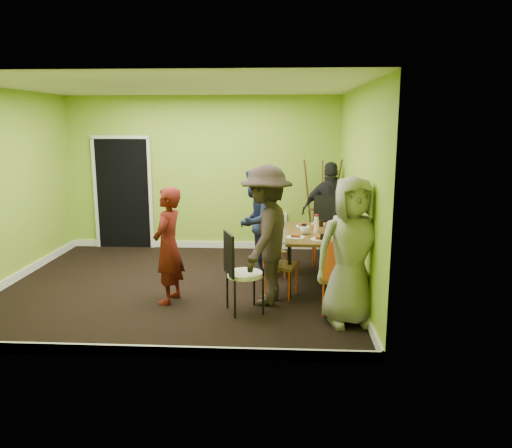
{
  "coord_description": "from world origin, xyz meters",
  "views": [
    {
      "loc": [
        1.49,
        -6.84,
        2.33
      ],
      "look_at": [
        1.11,
        0.0,
        0.93
      ],
      "focal_mm": 35.0,
      "sensor_mm": 36.0,
      "label": 1
    }
  ],
  "objects": [
    {
      "name": "plate_far_front",
      "position": [
        1.99,
        -0.17,
        0.76
      ],
      "size": [
        0.26,
        0.26,
        0.01
      ],
      "primitive_type": "cylinder",
      "color": "white",
      "rests_on": "dining_table"
    },
    {
      "name": "plate_wall_front",
      "position": [
        2.29,
        0.05,
        0.76
      ],
      "size": [
        0.27,
        0.27,
        0.01
      ],
      "primitive_type": "cylinder",
      "color": "white",
      "rests_on": "dining_table"
    },
    {
      "name": "chair_left_far",
      "position": [
        1.26,
        0.51,
        0.48
      ],
      "size": [
        0.45,
        0.44,
        0.86
      ],
      "rotation": [
        0.0,
        0.0,
        -1.27
      ],
      "color": "#EB4E16",
      "rests_on": "ground"
    },
    {
      "name": "chair_left_near",
      "position": [
        1.39,
        -0.34,
        0.53
      ],
      "size": [
        0.49,
        0.49,
        0.94
      ],
      "rotation": [
        0.0,
        0.0,
        -1.88
      ],
      "color": "#EB4E16",
      "rests_on": "ground"
    },
    {
      "name": "glass_back",
      "position": [
        2.07,
        0.73,
        0.8
      ],
      "size": [
        0.07,
        0.07,
        0.1
      ],
      "primitive_type": "cylinder",
      "color": "black",
      "rests_on": "dining_table"
    },
    {
      "name": "plate_wall_back",
      "position": [
        2.28,
        0.53,
        0.76
      ],
      "size": [
        0.21,
        0.21,
        0.01
      ],
      "primitive_type": "cylinder",
      "color": "white",
      "rests_on": "dining_table"
    },
    {
      "name": "person_left_far",
      "position": [
        1.06,
        0.65,
        0.82
      ],
      "size": [
        0.87,
        0.97,
        1.65
      ],
      "primitive_type": "imported",
      "rotation": [
        0.0,
        0.0,
        -1.95
      ],
      "color": "#161E37",
      "rests_on": "ground"
    },
    {
      "name": "plate_near_left",
      "position": [
        1.79,
        0.7,
        0.76
      ],
      "size": [
        0.22,
        0.22,
        0.01
      ],
      "primitive_type": "cylinder",
      "color": "white",
      "rests_on": "dining_table"
    },
    {
      "name": "chair_bentwood",
      "position": [
        0.95,
        -0.97,
        0.56
      ],
      "size": [
        0.52,
        0.51,
        1.02
      ],
      "rotation": [
        0.0,
        0.0,
        -1.2
      ],
      "color": "black",
      "rests_on": "ground"
    },
    {
      "name": "dining_table",
      "position": [
        1.97,
        0.3,
        0.7
      ],
      "size": [
        0.9,
        1.5,
        0.75
      ],
      "color": "black",
      "rests_on": "ground"
    },
    {
      "name": "person_left_near",
      "position": [
        1.27,
        -0.6,
        0.9
      ],
      "size": [
        0.93,
        1.29,
        1.81
      ],
      "primitive_type": "imported",
      "rotation": [
        0.0,
        0.0,
        -1.81
      ],
      "color": "#2C211D",
      "rests_on": "ground"
    },
    {
      "name": "person_standing",
      "position": [
        0.01,
        -0.66,
        0.76
      ],
      "size": [
        0.46,
        0.61,
        1.52
      ],
      "primitive_type": "imported",
      "rotation": [
        0.0,
        0.0,
        -1.76
      ],
      "color": "#53120E",
      "rests_on": "ground"
    },
    {
      "name": "thermos",
      "position": [
        1.97,
        0.32,
        0.87
      ],
      "size": [
        0.06,
        0.06,
        0.23
      ],
      "primitive_type": "cylinder",
      "color": "white",
      "rests_on": "dining_table"
    },
    {
      "name": "orange_bottle",
      "position": [
        1.94,
        0.49,
        0.79
      ],
      "size": [
        0.04,
        0.04,
        0.08
      ],
      "primitive_type": "cylinder",
      "color": "#EB4E16",
      "rests_on": "dining_table"
    },
    {
      "name": "room_walls",
      "position": [
        -0.02,
        0.04,
        0.99
      ],
      "size": [
        5.04,
        4.54,
        2.82
      ],
      "color": "#93BA2F",
      "rests_on": "ground"
    },
    {
      "name": "plate_near_right",
      "position": [
        1.66,
        -0.07,
        0.76
      ],
      "size": [
        0.26,
        0.26,
        0.01
      ],
      "primitive_type": "cylinder",
      "color": "white",
      "rests_on": "dining_table"
    },
    {
      "name": "cup_b",
      "position": [
        2.17,
        0.34,
        0.8
      ],
      "size": [
        0.1,
        0.1,
        0.09
      ],
      "primitive_type": "imported",
      "color": "white",
      "rests_on": "dining_table"
    },
    {
      "name": "glass_front",
      "position": [
        2.02,
        -0.23,
        0.8
      ],
      "size": [
        0.07,
        0.07,
        0.09
      ],
      "primitive_type": "cylinder",
      "color": "black",
      "rests_on": "dining_table"
    },
    {
      "name": "ground",
      "position": [
        0.0,
        0.0,
        0.0
      ],
      "size": [
        5.0,
        5.0,
        0.0
      ],
      "primitive_type": "plane",
      "color": "black",
      "rests_on": "ground"
    },
    {
      "name": "chair_back_end",
      "position": [
        2.23,
        1.44,
        0.8
      ],
      "size": [
        0.53,
        0.6,
        1.13
      ],
      "rotation": [
        0.0,
        0.0,
        3.0
      ],
      "color": "#EB4E16",
      "rests_on": "ground"
    },
    {
      "name": "easel",
      "position": [
        2.16,
        1.94,
        0.84
      ],
      "size": [
        0.68,
        0.64,
        1.71
      ],
      "color": "brown",
      "rests_on": "ground"
    },
    {
      "name": "plate_far_back",
      "position": [
        2.04,
        0.88,
        0.76
      ],
      "size": [
        0.21,
        0.21,
        0.01
      ],
      "primitive_type": "cylinder",
      "color": "white",
      "rests_on": "dining_table"
    },
    {
      "name": "chair_front_end",
      "position": [
        2.17,
        -1.02,
        0.54
      ],
      "size": [
        0.5,
        0.5,
        0.95
      ],
      "rotation": [
        0.0,
        0.0,
        -0.32
      ],
      "color": "#EB4E16",
      "rests_on": "ground"
    },
    {
      "name": "blue_bottle",
      "position": [
        2.23,
        0.02,
        0.85
      ],
      "size": [
        0.07,
        0.07,
        0.2
      ],
      "primitive_type": "cylinder",
      "color": "blue",
      "rests_on": "dining_table"
    },
    {
      "name": "person_front_end",
      "position": [
        2.28,
        -1.24,
        0.87
      ],
      "size": [
        0.94,
        0.71,
        1.74
      ],
      "primitive_type": "imported",
      "rotation": [
        0.0,
        0.0,
        0.19
      ],
      "color": "gray",
      "rests_on": "ground"
    },
    {
      "name": "person_back_end",
      "position": [
        2.3,
        1.59,
        0.84
      ],
      "size": [
        0.99,
        0.43,
        1.67
      ],
      "primitive_type": "imported",
      "rotation": [
        0.0,
        0.0,
        3.16
      ],
      "color": "black",
      "rests_on": "ground"
    },
    {
      "name": "cup_a",
      "position": [
        1.8,
        0.16,
        0.8
      ],
      "size": [
        0.13,
        0.13,
        0.11
      ],
      "primitive_type": "imported",
      "color": "white",
      "rests_on": "dining_table"
    },
    {
      "name": "glass_mid",
      "position": [
        1.8,
        0.48,
        0.79
      ],
      "size": [
        0.07,
        0.07,
        0.09
      ],
      "primitive_type": "cylinder",
      "color": "black",
      "rests_on": "dining_table"
    }
  ]
}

